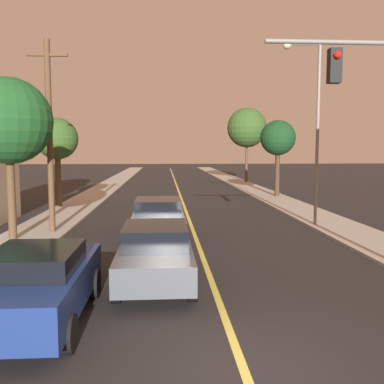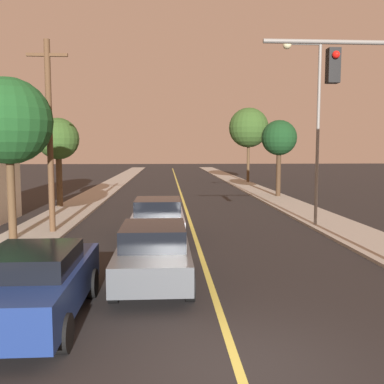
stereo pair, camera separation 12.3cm
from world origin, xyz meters
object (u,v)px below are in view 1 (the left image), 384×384
(car_near_lane_front, at_px, (156,252))
(tree_right_near, at_px, (278,139))
(car_outer_lane_front, at_px, (38,283))
(traffic_signal_mast, at_px, (383,114))
(streetlamp_right, at_px, (310,111))
(car_near_lane_second, at_px, (158,218))
(tree_right_far, at_px, (247,128))
(tree_left_near, at_px, (8,121))
(utility_pole_left, at_px, (50,133))
(tree_left_far, at_px, (57,140))

(car_near_lane_front, relative_size, tree_right_near, 0.85)
(car_outer_lane_front, relative_size, traffic_signal_mast, 0.69)
(car_outer_lane_front, bearing_deg, traffic_signal_mast, 18.79)
(car_outer_lane_front, height_order, streetlamp_right, streetlamp_right)
(car_outer_lane_front, bearing_deg, car_near_lane_second, 74.17)
(streetlamp_right, bearing_deg, tree_right_far, 85.09)
(tree_left_near, bearing_deg, car_near_lane_second, 3.10)
(car_near_lane_second, bearing_deg, streetlamp_right, 17.28)
(car_near_lane_front, distance_m, tree_left_near, 8.44)
(car_near_lane_second, height_order, car_outer_lane_front, car_near_lane_second)
(utility_pole_left, distance_m, tree_left_near, 1.81)
(traffic_signal_mast, bearing_deg, tree_left_far, 130.36)
(tree_left_far, relative_size, tree_right_far, 0.68)
(tree_left_near, xyz_separation_m, tree_right_far, (14.25, 27.87, 1.24))
(streetlamp_right, bearing_deg, traffic_signal_mast, -94.08)
(car_near_lane_front, relative_size, traffic_signal_mast, 0.73)
(tree_right_far, bearing_deg, car_near_lane_second, -107.73)
(car_near_lane_second, height_order, traffic_signal_mast, traffic_signal_mast)
(streetlamp_right, relative_size, tree_right_far, 1.04)
(car_near_lane_second, bearing_deg, tree_right_far, 72.27)
(traffic_signal_mast, distance_m, tree_right_far, 32.90)
(tree_left_near, bearing_deg, utility_pole_left, 51.59)
(tree_left_far, height_order, tree_right_near, tree_right_near)
(tree_right_far, bearing_deg, streetlamp_right, -94.91)
(car_near_lane_second, bearing_deg, utility_pole_left, 165.80)
(car_near_lane_front, bearing_deg, traffic_signal_mast, 4.08)
(car_near_lane_front, distance_m, streetlamp_right, 11.03)
(tree_left_near, bearing_deg, tree_left_far, 93.28)
(streetlamp_right, distance_m, tree_right_near, 11.91)
(traffic_signal_mast, distance_m, streetlamp_right, 7.30)
(car_near_lane_front, bearing_deg, tree_left_far, 112.16)
(car_near_lane_second, distance_m, utility_pole_left, 5.55)
(car_near_lane_second, xyz_separation_m, car_outer_lane_front, (-2.28, -8.04, -0.00))
(car_outer_lane_front, bearing_deg, tree_right_far, 72.70)
(car_outer_lane_front, relative_size, streetlamp_right, 0.55)
(streetlamp_right, bearing_deg, utility_pole_left, -174.96)
(car_near_lane_front, bearing_deg, tree_right_far, 75.13)
(tree_right_near, relative_size, tree_right_far, 0.71)
(streetlamp_right, relative_size, utility_pole_left, 1.05)
(car_near_lane_front, height_order, tree_left_far, tree_left_far)
(car_outer_lane_front, height_order, utility_pole_left, utility_pole_left)
(streetlamp_right, xyz_separation_m, tree_left_far, (-12.59, 6.96, -1.12))
(car_outer_lane_front, distance_m, utility_pole_left, 9.93)
(tree_left_far, bearing_deg, traffic_signal_mast, -49.64)
(tree_right_far, bearing_deg, car_outer_lane_front, -107.30)
(tree_left_far, bearing_deg, car_outer_lane_front, -77.81)
(car_near_lane_second, bearing_deg, traffic_signal_mast, -40.33)
(streetlamp_right, height_order, tree_right_far, streetlamp_right)
(car_near_lane_second, height_order, tree_right_far, tree_right_far)
(utility_pole_left, bearing_deg, tree_left_near, -128.41)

